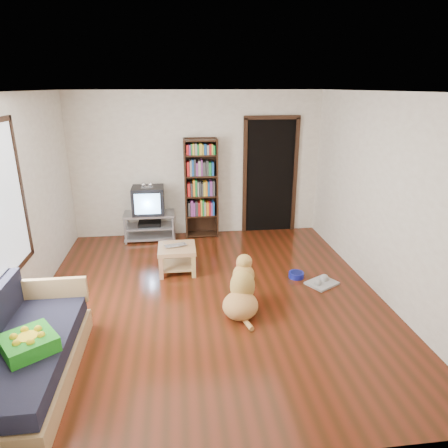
{
  "coord_description": "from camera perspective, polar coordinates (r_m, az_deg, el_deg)",
  "views": [
    {
      "loc": [
        -0.38,
        -4.69,
        2.66
      ],
      "look_at": [
        0.23,
        0.34,
        0.9
      ],
      "focal_mm": 32.0,
      "sensor_mm": 36.0,
      "label": 1
    }
  ],
  "objects": [
    {
      "name": "ground",
      "position": [
        5.4,
        -1.97,
        -10.35
      ],
      "size": [
        5.0,
        5.0,
        0.0
      ],
      "primitive_type": "plane",
      "color": "#531D0E",
      "rests_on": "ground"
    },
    {
      "name": "ceiling",
      "position": [
        4.71,
        -2.35,
        18.4
      ],
      "size": [
        5.0,
        5.0,
        0.0
      ],
      "primitive_type": "plane",
      "rotation": [
        3.14,
        0.0,
        0.0
      ],
      "color": "white",
      "rests_on": "ground"
    },
    {
      "name": "wall_back",
      "position": [
        7.33,
        -3.82,
        8.39
      ],
      "size": [
        4.5,
        0.0,
        4.5
      ],
      "primitive_type": "plane",
      "rotation": [
        1.57,
        0.0,
        0.0
      ],
      "color": "silver",
      "rests_on": "ground"
    },
    {
      "name": "wall_front",
      "position": [
        2.6,
        2.64,
        -12.32
      ],
      "size": [
        4.5,
        0.0,
        4.5
      ],
      "primitive_type": "plane",
      "rotation": [
        -1.57,
        0.0,
        0.0
      ],
      "color": "silver",
      "rests_on": "ground"
    },
    {
      "name": "wall_left",
      "position": [
        5.23,
        -27.56,
        1.85
      ],
      "size": [
        0.0,
        5.0,
        5.0
      ],
      "primitive_type": "plane",
      "rotation": [
        1.57,
        0.0,
        1.57
      ],
      "color": "silver",
      "rests_on": "ground"
    },
    {
      "name": "wall_right",
      "position": [
        5.55,
        21.74,
        3.57
      ],
      "size": [
        0.0,
        5.0,
        5.0
      ],
      "primitive_type": "plane",
      "rotation": [
        1.57,
        0.0,
        -1.57
      ],
      "color": "silver",
      "rests_on": "ground"
    },
    {
      "name": "green_cushion",
      "position": [
        4.1,
        -26.11,
        -15.03
      ],
      "size": [
        0.59,
        0.59,
        0.14
      ],
      "primitive_type": "cube",
      "rotation": [
        0.0,
        0.0,
        0.62
      ],
      "color": "#2B991C",
      "rests_on": "sofa"
    },
    {
      "name": "laptop",
      "position": [
        5.94,
        -6.78,
        -3.23
      ],
      "size": [
        0.37,
        0.29,
        0.03
      ],
      "primitive_type": "imported",
      "rotation": [
        0.0,
        0.0,
        0.29
      ],
      "color": "silver",
      "rests_on": "coffee_table"
    },
    {
      "name": "dog_bowl",
      "position": [
        5.98,
        10.28,
        -7.17
      ],
      "size": [
        0.22,
        0.22,
        0.08
      ],
      "primitive_type": "cylinder",
      "color": "navy",
      "rests_on": "ground"
    },
    {
      "name": "grey_rag",
      "position": [
        5.88,
        13.8,
        -8.21
      ],
      "size": [
        0.51,
        0.48,
        0.03
      ],
      "primitive_type": "cube",
      "rotation": [
        0.0,
        0.0,
        0.53
      ],
      "color": "#A7A7A7",
      "rests_on": "ground"
    },
    {
      "name": "doorway",
      "position": [
        7.53,
        6.6,
        7.21
      ],
      "size": [
        1.03,
        0.05,
        2.19
      ],
      "color": "black",
      "rests_on": "wall_back"
    },
    {
      "name": "tv_stand",
      "position": [
        7.36,
        -10.55,
        -0.16
      ],
      "size": [
        0.9,
        0.45,
        0.5
      ],
      "color": "#99999E",
      "rests_on": "ground"
    },
    {
      "name": "crt_tv",
      "position": [
        7.24,
        -10.76,
        3.44
      ],
      "size": [
        0.55,
        0.52,
        0.58
      ],
      "color": "black",
      "rests_on": "tv_stand"
    },
    {
      "name": "bookshelf",
      "position": [
        7.24,
        -3.3,
        5.85
      ],
      "size": [
        0.6,
        0.3,
        1.8
      ],
      "color": "black",
      "rests_on": "ground"
    },
    {
      "name": "sofa",
      "position": [
        4.35,
        -26.79,
        -16.67
      ],
      "size": [
        0.8,
        1.8,
        0.8
      ],
      "color": "tan",
      "rests_on": "ground"
    },
    {
      "name": "coffee_table",
      "position": [
        6.02,
        -6.73,
        -4.3
      ],
      "size": [
        0.55,
        0.55,
        0.4
      ],
      "color": "tan",
      "rests_on": "ground"
    },
    {
      "name": "dog",
      "position": [
        4.99,
        2.57,
        -9.66
      ],
      "size": [
        0.56,
        0.86,
        0.7
      ],
      "color": "#D08650",
      "rests_on": "ground"
    }
  ]
}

